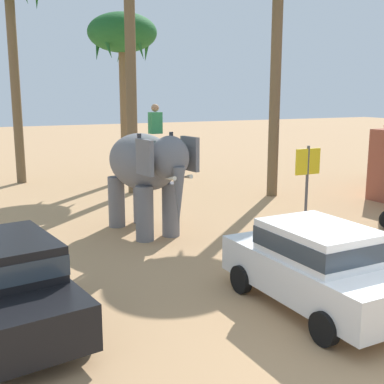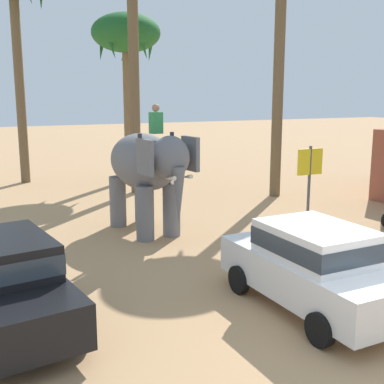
% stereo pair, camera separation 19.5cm
% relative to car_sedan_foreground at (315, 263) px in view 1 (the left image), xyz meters
% --- Properties ---
extents(ground_plane, '(120.00, 120.00, 0.00)m').
position_rel_car_sedan_foreground_xyz_m(ground_plane, '(-0.01, -0.95, -0.93)').
color(ground_plane, tan).
extents(car_sedan_foreground, '(1.97, 4.15, 1.70)m').
position_rel_car_sedan_foreground_xyz_m(car_sedan_foreground, '(0.00, 0.00, 0.00)').
color(car_sedan_foreground, white).
rests_on(car_sedan_foreground, ground).
extents(car_parked_far_side, '(2.33, 4.31, 1.70)m').
position_rel_car_sedan_foreground_xyz_m(car_parked_far_side, '(-5.50, 1.59, 0.00)').
color(car_parked_far_side, black).
rests_on(car_parked_far_side, ground).
extents(elephant_with_mahout, '(2.03, 3.97, 3.88)m').
position_rel_car_sedan_foreground_xyz_m(elephant_with_mahout, '(-1.03, 6.50, 1.06)').
color(elephant_with_mahout, slate).
rests_on(elephant_with_mahout, ground).
extents(palm_tree_behind_elephant, '(3.20, 3.20, 7.81)m').
position_rel_car_sedan_foreground_xyz_m(palm_tree_behind_elephant, '(1.36, 15.63, 5.77)').
color(palm_tree_behind_elephant, brown).
rests_on(palm_tree_behind_elephant, ground).
extents(signboard_yellow, '(1.00, 0.10, 2.40)m').
position_rel_car_sedan_foreground_xyz_m(signboard_yellow, '(4.88, 6.35, 0.76)').
color(signboard_yellow, '#4C4C51').
rests_on(signboard_yellow, ground).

